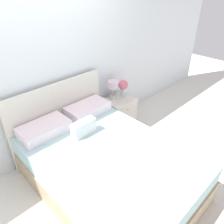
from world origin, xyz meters
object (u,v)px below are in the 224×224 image
object	(u,v)px
bed	(104,164)
table_lamp	(113,87)
nightstand	(119,112)
flower_vase	(123,86)

from	to	relation	value
bed	table_lamp	size ratio (longest dim) A/B	6.57
nightstand	table_lamp	world-z (taller)	table_lamp
bed	table_lamp	distance (m)	1.39
flower_vase	bed	bearing A→B (deg)	-145.85
flower_vase	table_lamp	bearing A→B (deg)	165.39
bed	flower_vase	size ratio (longest dim) A/B	7.22
table_lamp	flower_vase	bearing A→B (deg)	-14.61
table_lamp	flower_vase	world-z (taller)	table_lamp
nightstand	flower_vase	distance (m)	0.47
table_lamp	flower_vase	xyz separation A→B (m)	(0.20, -0.05, -0.03)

